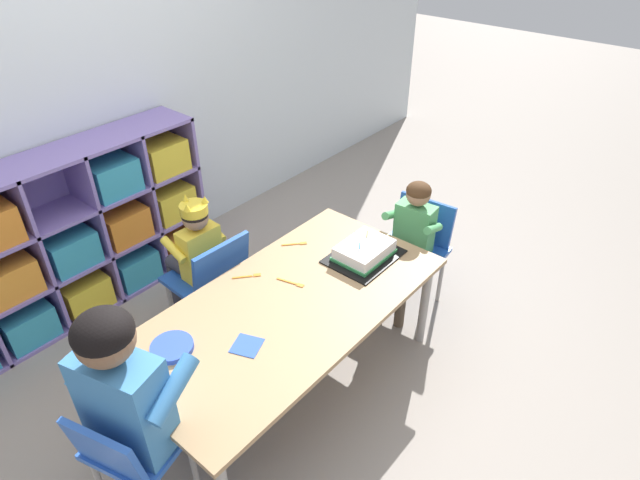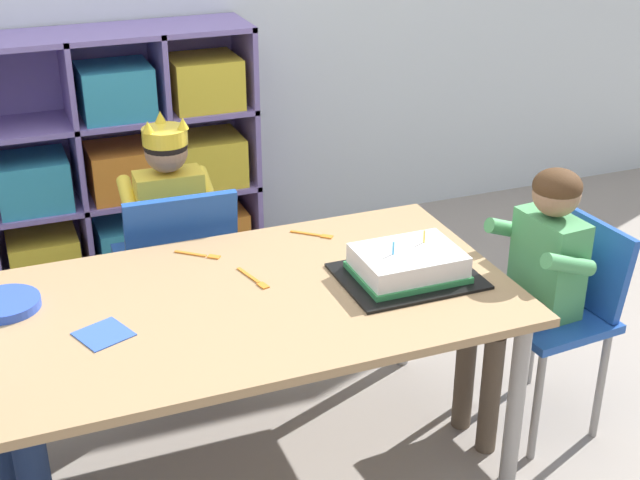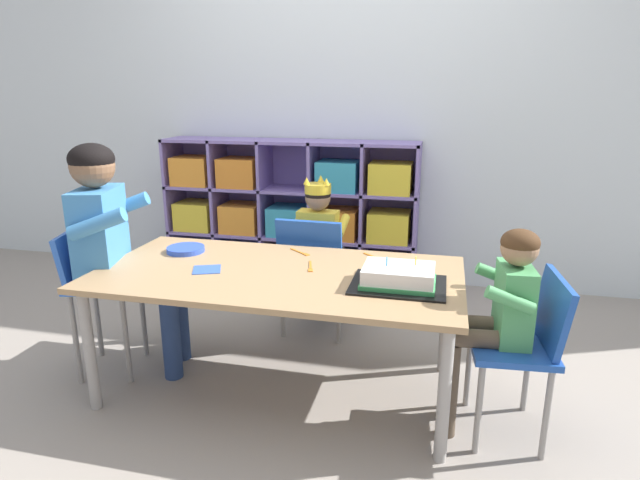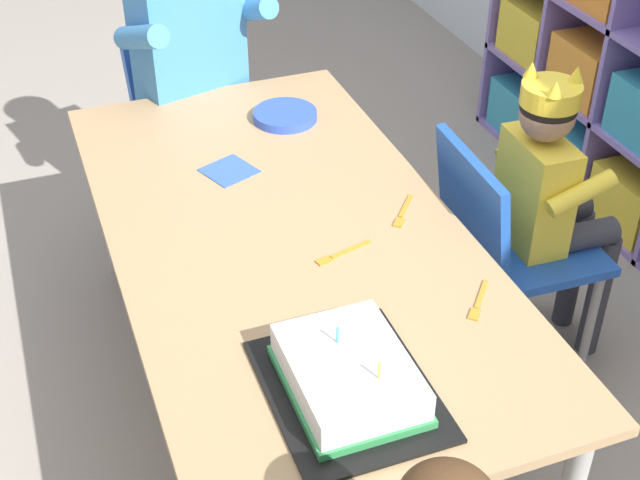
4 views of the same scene
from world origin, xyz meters
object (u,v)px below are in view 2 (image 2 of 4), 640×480
guest_at_table_side (534,271)px  fork_near_child_seat (201,255)px  classroom_chair_blue (178,260)px  child_with_crown (168,208)px  birthday_cake_on_tray (408,266)px  classroom_chair_guest_side (556,301)px  fork_scattered_mid_table (314,235)px  fork_near_cake_tray (254,279)px  paper_plate_stack (5,304)px  activity_table (220,319)px

guest_at_table_side → fork_near_child_seat: guest_at_table_side is taller
classroom_chair_blue → child_with_crown: (0.00, 0.11, 0.13)m
birthday_cake_on_tray → classroom_chair_guest_side: bearing=-4.1°
classroom_chair_guest_side → fork_scattered_mid_table: bearing=-126.1°
classroom_chair_guest_side → fork_near_child_seat: 1.04m
fork_scattered_mid_table → guest_at_table_side: bearing=-176.0°
fork_near_child_seat → fork_near_cake_tray: same height
guest_at_table_side → birthday_cake_on_tray: 0.38m
fork_near_child_seat → birthday_cake_on_tray: bearing=-174.7°
classroom_chair_guest_side → fork_near_cake_tray: (-0.86, 0.17, 0.16)m
child_with_crown → fork_near_child_seat: 0.40m
classroom_chair_blue → fork_near_cake_tray: (0.10, -0.49, 0.15)m
fork_near_cake_tray → fork_scattered_mid_table: (0.25, 0.20, 0.00)m
guest_at_table_side → fork_near_cake_tray: guest_at_table_side is taller
fork_near_child_seat → fork_scattered_mid_table: size_ratio=1.02×
child_with_crown → fork_scattered_mid_table: bearing=133.5°
classroom_chair_blue → fork_scattered_mid_table: bearing=143.4°
child_with_crown → paper_plate_stack: (-0.53, -0.51, 0.03)m
activity_table → fork_scattered_mid_table: bearing=37.4°
activity_table → classroom_chair_blue: 0.58m
guest_at_table_side → fork_near_child_seat: bearing=-118.2°
birthday_cake_on_tray → classroom_chair_blue: bearing=128.2°
fork_near_cake_tray → paper_plate_stack: bearing=67.5°
fork_near_cake_tray → activity_table: bearing=109.4°
fork_near_child_seat → paper_plate_stack: bearing=51.5°
paper_plate_stack → fork_near_cake_tray: bearing=-7.7°
birthday_cake_on_tray → fork_near_cake_tray: (-0.39, 0.14, -0.03)m
activity_table → child_with_crown: bearing=88.2°
classroom_chair_blue → classroom_chair_guest_side: size_ratio=1.04×
classroom_chair_guest_side → birthday_cake_on_tray: bearing=-98.7°
activity_table → fork_near_cake_tray: 0.16m
paper_plate_stack → fork_near_child_seat: size_ratio=1.56×
classroom_chair_guest_side → fork_near_cake_tray: bearing=-105.8°
guest_at_table_side → birthday_cake_on_tray: bearing=-101.0°
fork_near_cake_tray → fork_scattered_mid_table: bearing=-66.0°
activity_table → guest_at_table_side: guest_at_table_side is taller
birthday_cake_on_tray → fork_near_cake_tray: size_ratio=2.59×
activity_table → fork_near_child_seat: (0.03, 0.28, 0.05)m
classroom_chair_guest_side → paper_plate_stack: bearing=-104.4°
fork_near_child_seat → classroom_chair_blue: bearing=-48.6°
classroom_chair_guest_side → fork_scattered_mid_table: (-0.61, 0.37, 0.16)m
birthday_cake_on_tray → paper_plate_stack: birthday_cake_on_tray is taller
classroom_chair_guest_side → fork_near_child_seat: classroom_chair_guest_side is taller
child_with_crown → fork_scattered_mid_table: size_ratio=7.77×
child_with_crown → classroom_chair_guest_side: bearing=143.3°
activity_table → fork_near_cake_tray: bearing=34.2°
classroom_chair_blue → classroom_chair_guest_side: bearing=147.8°
birthday_cake_on_tray → paper_plate_stack: 1.04m
activity_table → birthday_cake_on_tray: birthday_cake_on_tray is taller
classroom_chair_guest_side → guest_at_table_side: bearing=-90.0°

